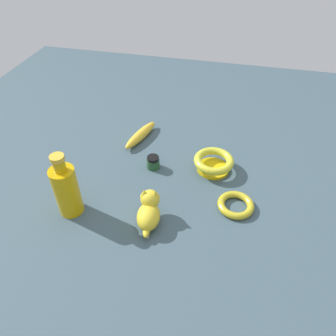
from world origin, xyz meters
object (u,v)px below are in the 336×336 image
Objects in this scene: nail_polish_jar at (153,162)px; bangle at (236,205)px; bowl at (214,162)px; banana at (141,135)px; bottle_tall at (66,189)px; cat_figurine at (149,211)px.

bangle is at bearing -112.83° from nail_polish_jar.
nail_polish_jar reaches higher than bangle.
bowl is 0.69× the size of banana.
banana reaches higher than bangle.
bangle is 0.49m from bottle_tall.
bottle_tall is 1.07× the size of banana.
cat_figurine is at bearing -143.14° from banana.
bottle_tall is at bearing -177.15° from banana.
nail_polish_jar is at bearing -37.43° from bottle_tall.
bangle is 0.84× the size of cat_figurine.
bowl reaches higher than bangle.
cat_figurine reaches higher than bowl.
bottle_tall reaches higher than banana.
nail_polish_jar is 0.20m from bowl.
bottle_tall is at bearing 125.65° from bowl.
nail_polish_jar is at bearing -132.53° from banana.
cat_figurine is at bearing -86.84° from bottle_tall.
bowl is at bearing -29.71° from cat_figurine.
bottle_tall is (-0.24, 0.18, 0.06)m from nail_polish_jar.
bottle_tall reaches higher than bowl.
bottle_tall is at bearing 93.16° from cat_figurine.
bangle is 0.46m from banana.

